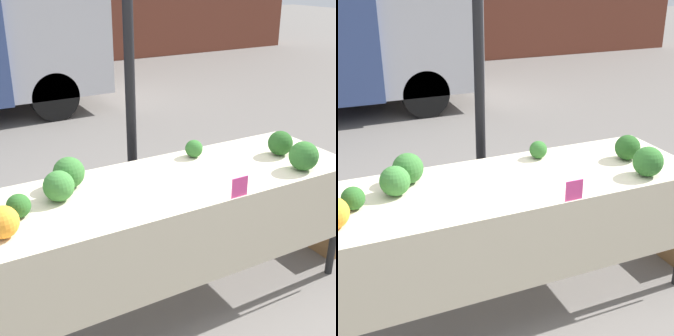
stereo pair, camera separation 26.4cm
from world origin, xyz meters
The scene contains 11 objects.
ground_plane centered at (0.00, 0.00, 0.00)m, with size 40.00×40.00×0.00m, color slate.
tent_pole centered at (0.11, 0.72, 1.39)m, with size 0.07×0.07×2.78m.
market_table centered at (0.00, -0.06, 0.72)m, with size 2.32×0.75×0.82m.
orange_cauliflower centered at (-0.94, -0.16, 0.90)m, with size 0.15×0.15×0.15m.
broccoli_head_0 centered at (-0.51, 0.20, 0.91)m, with size 0.18×0.18×0.18m.
broccoli_head_1 centered at (0.84, 0.00, 0.90)m, with size 0.16×0.16×0.16m.
broccoli_head_2 centered at (0.33, 0.24, 0.88)m, with size 0.11×0.11×0.11m.
broccoli_head_3 centered at (0.79, -0.26, 0.91)m, with size 0.18×0.18×0.18m.
broccoli_head_4 centered at (-0.61, 0.07, 0.90)m, with size 0.16×0.16×0.16m.
broccoli_head_5 centered at (-0.84, -0.01, 0.88)m, with size 0.12×0.12×0.12m.
price_sign centered at (0.23, -0.36, 0.88)m, with size 0.10×0.01×0.11m.
Camera 1 is at (-1.20, -2.11, 1.94)m, focal length 50.00 mm.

